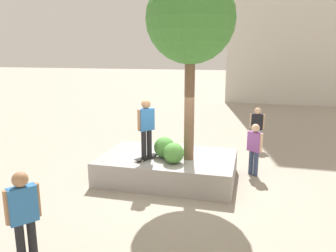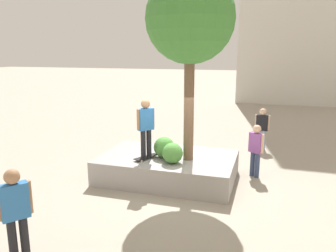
# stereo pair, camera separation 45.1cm
# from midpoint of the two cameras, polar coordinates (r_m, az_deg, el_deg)

# --- Properties ---
(ground_plane) EXTENTS (120.00, 120.00, 0.00)m
(ground_plane) POSITION_cam_midpoint_polar(r_m,az_deg,el_deg) (9.69, 0.88, -9.83)
(ground_plane) COLOR #9E9384
(planter_ledge) EXTENTS (3.89, 2.52, 0.71)m
(planter_ledge) POSITION_cam_midpoint_polar(r_m,az_deg,el_deg) (9.92, -1.31, -7.09)
(planter_ledge) COLOR gray
(planter_ledge) RESTS_ON ground
(plaza_tree) EXTENTS (2.37, 2.37, 5.03)m
(plaza_tree) POSITION_cam_midpoint_polar(r_m,az_deg,el_deg) (9.09, 2.42, 17.73)
(plaza_tree) COLOR brown
(plaza_tree) RESTS_ON planter_ledge
(boxwood_shrub) EXTENTS (0.57, 0.57, 0.57)m
(boxwood_shrub) POSITION_cam_midpoint_polar(r_m,az_deg,el_deg) (9.10, -0.43, -4.68)
(boxwood_shrub) COLOR #4C8C3D
(boxwood_shrub) RESTS_ON planter_ledge
(hedge_clump) EXTENTS (0.61, 0.61, 0.61)m
(hedge_clump) POSITION_cam_midpoint_polar(r_m,az_deg,el_deg) (9.58, -1.98, -3.68)
(hedge_clump) COLOR #4C8C3D
(hedge_clump) RESTS_ON planter_ledge
(skateboard) EXTENTS (0.56, 0.81, 0.07)m
(skateboard) POSITION_cam_midpoint_polar(r_m,az_deg,el_deg) (9.50, -5.04, -5.41)
(skateboard) COLOR black
(skateboard) RESTS_ON planter_ledge
(skateboarder) EXTENTS (0.42, 0.46, 1.65)m
(skateboarder) POSITION_cam_midpoint_polar(r_m,az_deg,el_deg) (9.25, -5.15, 0.31)
(skateboarder) COLOR black
(skateboarder) RESTS_ON skateboard
(passerby_with_bag) EXTENTS (0.45, 0.41, 1.61)m
(passerby_with_bag) POSITION_cam_midpoint_polar(r_m,az_deg,el_deg) (10.28, 13.44, -3.36)
(passerby_with_bag) COLOR navy
(passerby_with_bag) RESTS_ON ground
(pedestrian_crossing) EXTENTS (0.55, 0.25, 1.62)m
(pedestrian_crossing) POSITION_cam_midpoint_polar(r_m,az_deg,el_deg) (13.17, 14.11, 0.14)
(pedestrian_crossing) COLOR #8C9EB7
(pedestrian_crossing) RESTS_ON ground
(bystander_watching) EXTENTS (0.44, 0.49, 1.75)m
(bystander_watching) POSITION_cam_midpoint_polar(r_m,az_deg,el_deg) (6.48, -25.50, -13.27)
(bystander_watching) COLOR black
(bystander_watching) RESTS_ON ground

